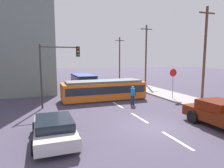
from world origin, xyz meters
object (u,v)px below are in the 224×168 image
parked_sedan_near (54,129)px  traffic_light_mast (57,63)px  stop_sign (173,77)px  utility_pole_mid (146,54)px  streetcar_tram (104,90)px  city_bus (84,80)px  utility_pole_near (205,52)px  utility_pole_far (120,57)px  pedestrian_crossing (133,94)px

parked_sedan_near → traffic_light_mast: size_ratio=0.83×
stop_sign → utility_pole_mid: (2.71, 10.21, 2.41)m
streetcar_tram → city_bus: (-0.24, 8.32, 0.05)m
streetcar_tram → parked_sedan_near: size_ratio=1.87×
streetcar_tram → utility_pole_mid: utility_pole_mid is taller
parked_sedan_near → utility_pole_mid: 22.34m
traffic_light_mast → utility_pole_near: (13.77, -1.50, 1.00)m
parked_sedan_near → traffic_light_mast: 7.61m
city_bus → utility_pole_mid: bearing=-1.1°
city_bus → utility_pole_mid: 10.08m
city_bus → parked_sedan_near: (-4.98, -16.77, -0.42)m
stop_sign → traffic_light_mast: traffic_light_mast is taller
parked_sedan_near → stop_sign: (11.70, 6.39, 1.57)m
city_bus → utility_pole_far: utility_pole_far is taller
streetcar_tram → utility_pole_far: (9.25, 18.74, 3.22)m
city_bus → traffic_light_mast: 10.99m
streetcar_tram → city_bus: streetcar_tram is taller
traffic_light_mast → streetcar_tram: bearing=18.7°
parked_sedan_near → utility_pole_near: size_ratio=0.48×
streetcar_tram → stop_sign: (6.48, -2.06, 1.21)m
pedestrian_crossing → utility_pole_far: bearing=70.8°
streetcar_tram → traffic_light_mast: traffic_light_mast is taller
city_bus → utility_pole_mid: size_ratio=0.59×
traffic_light_mast → utility_pole_near: utility_pole_near is taller
stop_sign → utility_pole_near: 3.87m
city_bus → stop_sign: bearing=-57.1°
stop_sign → traffic_light_mast: size_ratio=0.56×
streetcar_tram → stop_sign: size_ratio=2.78×
streetcar_tram → utility_pole_mid: (9.19, 8.14, 3.61)m
utility_pole_far → traffic_light_mast: bearing=-124.1°
streetcar_tram → utility_pole_mid: size_ratio=0.91×
stop_sign → parked_sedan_near: bearing=-151.3°
parked_sedan_near → stop_sign: 13.42m
pedestrian_crossing → streetcar_tram: bearing=120.4°
utility_pole_mid → streetcar_tram: bearing=-138.5°
stop_sign → utility_pole_far: 21.09m
pedestrian_crossing → stop_sign: (4.76, 0.86, 1.25)m
utility_pole_mid → utility_pole_far: (0.07, 10.60, -0.39)m
streetcar_tram → stop_sign: 6.91m
utility_pole_near → stop_sign: bearing=161.9°
streetcar_tram → utility_pole_near: size_ratio=0.90×
stop_sign → utility_pole_far: bearing=82.4°
pedestrian_crossing → stop_sign: bearing=10.3°
traffic_light_mast → utility_pole_far: (13.69, 20.25, 0.58)m
streetcar_tram → traffic_light_mast: 5.38m
traffic_light_mast → pedestrian_crossing: bearing=-13.0°
traffic_light_mast → stop_sign: bearing=-2.9°
city_bus → utility_pole_near: utility_pole_near is taller
city_bus → utility_pole_mid: (9.43, -0.18, 3.56)m
utility_pole_far → city_bus: bearing=-132.3°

